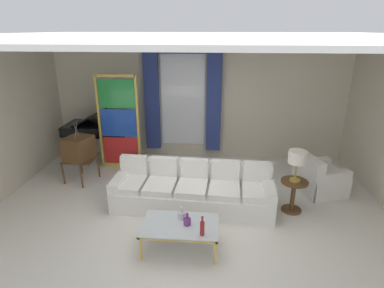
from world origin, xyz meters
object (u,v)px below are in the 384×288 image
at_px(table_lamp_brass, 297,158).
at_px(vintage_tv, 79,149).
at_px(stained_glass_divider, 119,125).
at_px(bottle_amber_squat, 187,221).
at_px(peacock_figurine, 135,166).
at_px(coffee_table, 180,226).
at_px(bottle_crystal_tall, 182,215).
at_px(round_side_table, 293,193).
at_px(grand_piano, 98,126).
at_px(couch_white_long, 193,190).
at_px(bottle_blue_decanter, 202,228).
at_px(armchair_white, 318,179).

bearing_deg(table_lamp_brass, vintage_tv, 168.86).
bearing_deg(stained_glass_divider, vintage_tv, -130.52).
bearing_deg(bottle_amber_squat, peacock_figurine, 120.39).
xyz_separation_m(coffee_table, table_lamp_brass, (1.89, 1.22, 0.65)).
distance_m(bottle_crystal_tall, round_side_table, 2.17).
relative_size(bottle_amber_squat, grand_piano, 0.13).
relative_size(couch_white_long, bottle_blue_decanter, 9.73).
xyz_separation_m(bottle_blue_decanter, grand_piano, (-2.87, 3.72, 0.27)).
distance_m(bottle_blue_decanter, vintage_tv, 3.59).
distance_m(bottle_blue_decanter, table_lamp_brass, 2.18).
relative_size(table_lamp_brass, grand_piano, 0.38).
relative_size(bottle_crystal_tall, table_lamp_brass, 0.37).
bearing_deg(armchair_white, bottle_blue_decanter, -134.91).
bearing_deg(vintage_tv, bottle_blue_decanter, -39.79).
height_order(coffee_table, table_lamp_brass, table_lamp_brass).
distance_m(bottle_crystal_tall, table_lamp_brass, 2.23).
relative_size(coffee_table, bottle_blue_decanter, 3.72).
height_order(vintage_tv, grand_piano, grand_piano).
bearing_deg(grand_piano, bottle_amber_squat, -52.94).
bearing_deg(grand_piano, round_side_table, -27.24).
relative_size(bottle_amber_squat, table_lamp_brass, 0.35).
height_order(bottle_amber_squat, peacock_figurine, bottle_amber_squat).
distance_m(bottle_amber_squat, peacock_figurine, 2.83).
bearing_deg(bottle_crystal_tall, coffee_table, -93.13).
relative_size(coffee_table, stained_glass_divider, 0.51).
height_order(stained_glass_divider, round_side_table, stained_glass_divider).
xyz_separation_m(round_side_table, table_lamp_brass, (0.00, -0.00, 0.67)).
height_order(bottle_amber_squat, round_side_table, bottle_amber_squat).
xyz_separation_m(bottle_blue_decanter, round_side_table, (1.55, 1.45, -0.18)).
bearing_deg(bottle_blue_decanter, bottle_amber_squat, 135.03).
xyz_separation_m(couch_white_long, stained_glass_divider, (-1.84, 1.57, 0.75)).
bearing_deg(stained_glass_divider, bottle_crystal_tall, -56.75).
xyz_separation_m(peacock_figurine, grand_piano, (-1.21, 1.06, 0.58)).
bearing_deg(stained_glass_divider, couch_white_long, -40.40).
bearing_deg(grand_piano, peacock_figurine, -41.17).
bearing_deg(vintage_tv, table_lamp_brass, -11.14).
xyz_separation_m(bottle_blue_decanter, peacock_figurine, (-1.66, 2.67, -0.31)).
height_order(armchair_white, stained_glass_divider, stained_glass_divider).
xyz_separation_m(coffee_table, grand_piano, (-2.53, 3.49, 0.43)).
relative_size(bottle_blue_decanter, bottle_amber_squat, 1.54).
bearing_deg(stained_glass_divider, peacock_figurine, -42.69).
relative_size(couch_white_long, grand_piano, 1.97).
relative_size(stained_glass_divider, grand_piano, 1.47).
height_order(peacock_figurine, table_lamp_brass, table_lamp_brass).
bearing_deg(peacock_figurine, coffee_table, -61.51).
xyz_separation_m(bottle_amber_squat, vintage_tv, (-2.52, 2.06, 0.25)).
xyz_separation_m(stained_glass_divider, table_lamp_brass, (3.65, -1.62, -0.03)).
relative_size(bottle_blue_decanter, stained_glass_divider, 0.14).
relative_size(vintage_tv, grand_piano, 0.90).
bearing_deg(grand_piano, table_lamp_brass, -27.24).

